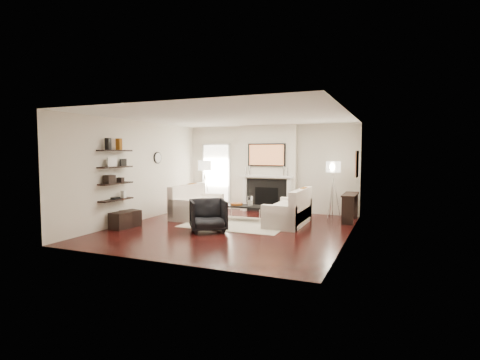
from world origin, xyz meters
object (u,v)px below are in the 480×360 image
at_px(loveseat_left_base, 197,210).
at_px(lamp_left_shade, 205,165).
at_px(loveseat_right_base, 288,216).
at_px(coffee_table, 245,206).
at_px(ottoman_near, 131,218).
at_px(armchair, 208,214).
at_px(lamp_right_shade, 333,167).

height_order(loveseat_left_base, lamp_left_shade, lamp_left_shade).
height_order(loveseat_right_base, lamp_left_shade, lamp_left_shade).
distance_m(loveseat_right_base, lamp_left_shade, 3.42).
xyz_separation_m(coffee_table, lamp_left_shade, (-1.78, 1.04, 1.05)).
height_order(loveseat_left_base, ottoman_near, loveseat_left_base).
xyz_separation_m(coffee_table, armchair, (-0.29, -1.59, 0.02)).
xyz_separation_m(loveseat_left_base, armchair, (1.19, -1.61, 0.21)).
xyz_separation_m(loveseat_right_base, coffee_table, (-1.21, 0.05, 0.19)).
bearing_deg(loveseat_left_base, lamp_right_shade, 21.04).
relative_size(loveseat_left_base, lamp_right_shade, 4.50).
bearing_deg(ottoman_near, lamp_left_shade, 77.58).
bearing_deg(armchair, coffee_table, 44.19).
bearing_deg(armchair, loveseat_left_base, 91.02).
xyz_separation_m(armchair, ottoman_near, (-2.11, -0.18, -0.22)).
bearing_deg(loveseat_right_base, lamp_right_shade, 58.00).
relative_size(loveseat_right_base, coffee_table, 1.64).
bearing_deg(lamp_left_shade, lamp_right_shade, 5.29).
height_order(coffee_table, lamp_left_shade, lamp_left_shade).
height_order(loveseat_left_base, armchair, armchair).
xyz_separation_m(lamp_left_shade, ottoman_near, (-0.62, -2.82, -1.25)).
distance_m(loveseat_right_base, armchair, 2.17).
bearing_deg(coffee_table, armchair, -100.38).
bearing_deg(coffee_table, lamp_right_shade, 33.53).
distance_m(loveseat_left_base, armchair, 2.01).
relative_size(lamp_left_shade, ottoman_near, 1.00).
height_order(coffee_table, lamp_right_shade, lamp_right_shade).
distance_m(loveseat_left_base, ottoman_near, 2.01).
relative_size(loveseat_left_base, lamp_left_shade, 4.50).
xyz_separation_m(armchair, lamp_right_shade, (2.41, 3.00, 1.03)).
xyz_separation_m(coffee_table, ottoman_near, (-2.40, -1.77, -0.20)).
height_order(loveseat_left_base, loveseat_right_base, same).
bearing_deg(lamp_right_shade, armchair, -128.80).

